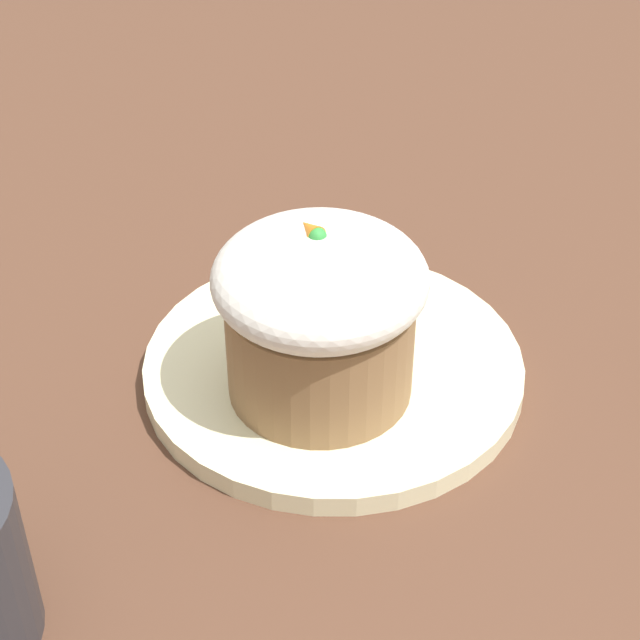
# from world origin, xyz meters

# --- Properties ---
(ground_plane) EXTENTS (4.00, 4.00, 0.00)m
(ground_plane) POSITION_xyz_m (0.00, 0.00, 0.00)
(ground_plane) COLOR #513323
(dessert_plate) EXTENTS (0.21, 0.21, 0.01)m
(dessert_plate) POSITION_xyz_m (0.00, 0.00, 0.01)
(dessert_plate) COLOR beige
(dessert_plate) RESTS_ON ground_plane
(carrot_cake) EXTENTS (0.11, 0.11, 0.10)m
(carrot_cake) POSITION_xyz_m (-0.02, 0.02, 0.06)
(carrot_cake) COLOR olive
(carrot_cake) RESTS_ON dessert_plate
(spoon) EXTENTS (0.08, 0.13, 0.01)m
(spoon) POSITION_xyz_m (-0.01, -0.00, 0.02)
(spoon) COLOR silver
(spoon) RESTS_ON dessert_plate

